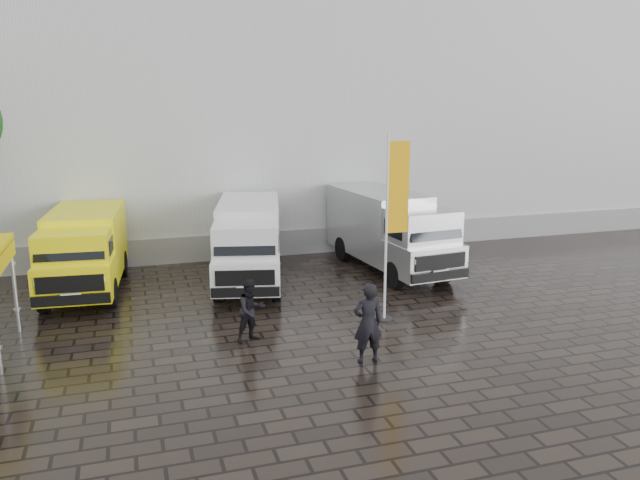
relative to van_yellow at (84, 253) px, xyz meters
The scene contains 10 objects.
ground 9.09m from the van_yellow, 34.83° to the right, with size 120.00×120.00×0.00m, color black.
exhibition_hall 15.11m from the van_yellow, 49.16° to the left, with size 44.00×16.00×12.00m, color silver.
hall_plinth 9.83m from the van_yellow, 16.66° to the left, with size 44.00×0.15×1.00m, color gray.
van_yellow is the anchor object (origin of this frame).
van_white 5.22m from the van_yellow, ahead, with size 2.03×6.08×2.64m, color white, non-canonical shape.
van_silver 10.35m from the van_yellow, ahead, with size 2.14×6.43×2.79m, color #A5A7A9, non-canonical shape.
flagpole 9.95m from the van_yellow, 32.03° to the right, with size 0.88×0.50×5.19m.
wheelie_bin 11.75m from the van_yellow, 11.70° to the left, with size 0.66×0.66×1.10m, color black.
person_front 10.21m from the van_yellow, 49.58° to the right, with size 0.71×0.47×1.95m, color black.
person_tent 7.10m from the van_yellow, 53.01° to the right, with size 0.80×0.62×1.64m, color black.
Camera 1 is at (-5.91, -15.43, 6.11)m, focal length 35.00 mm.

